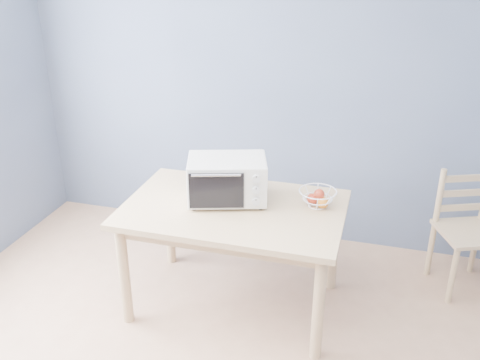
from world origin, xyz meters
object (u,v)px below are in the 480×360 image
(fruit_basket, at_px, (318,198))
(dining_chair, at_px, (466,232))
(toaster_oven, at_px, (224,179))
(dining_table, at_px, (234,220))

(fruit_basket, xyz_separation_m, dining_chair, (0.99, 0.52, -0.39))
(fruit_basket, bearing_deg, toaster_oven, -171.82)
(dining_table, xyz_separation_m, fruit_basket, (0.51, 0.15, 0.16))
(fruit_basket, distance_m, dining_chair, 1.19)
(toaster_oven, bearing_deg, fruit_basket, -9.09)
(toaster_oven, height_order, dining_chair, toaster_oven)
(dining_table, distance_m, fruit_basket, 0.56)
(dining_table, bearing_deg, dining_chair, 24.09)
(fruit_basket, height_order, dining_chair, fruit_basket)
(toaster_oven, relative_size, dining_chair, 0.67)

